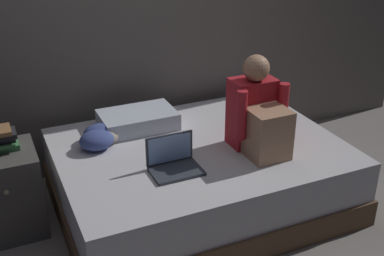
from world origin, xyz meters
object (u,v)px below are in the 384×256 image
(pillow, at_px, (138,120))
(laptop, at_px, (174,162))
(book_stack, at_px, (0,139))
(nightstand, at_px, (7,192))
(person_sitting, at_px, (258,115))
(clothes_pile, at_px, (100,137))
(bed, at_px, (199,175))

(pillow, bearing_deg, laptop, -89.25)
(book_stack, bearing_deg, nightstand, -121.07)
(nightstand, xyz_separation_m, book_stack, (0.02, 0.03, 0.37))
(person_sitting, xyz_separation_m, pillow, (-0.65, 0.65, -0.19))
(pillow, bearing_deg, clothes_pile, -154.82)
(clothes_pile, bearing_deg, pillow, 25.18)
(nightstand, bearing_deg, clothes_pile, 4.13)
(bed, distance_m, clothes_pile, 0.76)
(book_stack, relative_size, clothes_pile, 0.73)
(laptop, relative_size, clothes_pile, 1.06)
(pillow, bearing_deg, book_stack, -170.12)
(pillow, xyz_separation_m, clothes_pile, (-0.33, -0.15, -0.00))
(laptop, bearing_deg, pillow, 90.75)
(nightstand, bearing_deg, person_sitting, -15.23)
(person_sitting, distance_m, laptop, 0.67)
(bed, distance_m, pillow, 0.62)
(nightstand, height_order, laptop, laptop)
(clothes_pile, bearing_deg, book_stack, -178.63)
(bed, xyz_separation_m, book_stack, (-1.28, 0.28, 0.43))
(person_sitting, height_order, clothes_pile, person_sitting)
(nightstand, xyz_separation_m, clothes_pile, (0.67, 0.05, 0.25))
(bed, distance_m, person_sitting, 0.64)
(bed, xyz_separation_m, clothes_pile, (-0.63, 0.30, 0.31))
(person_sitting, bearing_deg, nightstand, 164.77)
(clothes_pile, bearing_deg, laptop, -57.56)
(bed, height_order, pillow, pillow)
(bed, bearing_deg, book_stack, 167.68)
(bed, bearing_deg, clothes_pile, 154.94)
(book_stack, height_order, clothes_pile, book_stack)
(person_sitting, xyz_separation_m, laptop, (-0.64, -0.04, -0.20))
(laptop, relative_size, pillow, 0.57)
(bed, distance_m, book_stack, 1.38)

